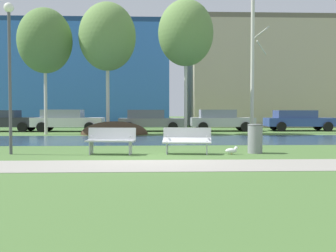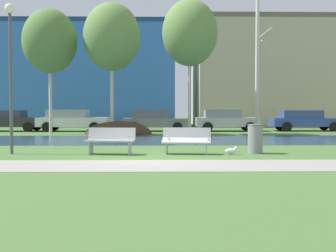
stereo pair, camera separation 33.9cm
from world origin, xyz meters
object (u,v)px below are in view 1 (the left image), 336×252
at_px(bench_right, 187,140).
at_px(parked_hatch_third_grey, 150,120).
at_px(seagull, 232,150).
at_px(streetlamp, 9,52).
at_px(parked_wagon_fourth_silver, 221,120).
at_px(trash_bin, 255,138).
at_px(parked_sedan_second_white, 67,120).
at_px(parked_van_nearest_dark, 3,120).
at_px(parked_suv_fifth_blue, 299,120).
at_px(bench_left, 111,140).

bearing_deg(bench_right, parked_hatch_third_grey, 95.03).
distance_m(bench_right, parked_hatch_third_grey, 14.38).
distance_m(seagull, streetlamp, 7.95).
bearing_deg(streetlamp, parked_wagon_fourth_silver, 56.53).
bearing_deg(bench_right, streetlamp, 178.83).
distance_m(trash_bin, parked_wagon_fourth_silver, 14.16).
xyz_separation_m(bench_right, parked_sedan_second_white, (-6.77, 14.19, 0.30)).
relative_size(bench_right, trash_bin, 1.69).
distance_m(parked_van_nearest_dark, parked_wagon_fourth_silver, 14.55).
height_order(bench_right, parked_hatch_third_grey, parked_hatch_third_grey).
xyz_separation_m(streetlamp, parked_van_nearest_dark, (-5.21, 14.30, -2.59)).
xyz_separation_m(seagull, parked_van_nearest_dark, (-12.48, 14.63, 0.62)).
bearing_deg(parked_wagon_fourth_silver, parked_suv_fifth_blue, 1.69).
distance_m(bench_right, parked_suv_fifth_blue, 16.94).
xyz_separation_m(bench_left, seagull, (3.97, -0.22, -0.34)).
bearing_deg(bench_right, parked_sedan_second_white, 115.51).
bearing_deg(trash_bin, seagull, -157.35).
bearing_deg(parked_wagon_fourth_silver, streetlamp, -123.47).
bearing_deg(streetlamp, parked_sedan_second_white, 93.92).
height_order(streetlamp, parked_hatch_third_grey, streetlamp).
distance_m(bench_right, parked_sedan_second_white, 15.73).
distance_m(seagull, parked_van_nearest_dark, 19.24).
xyz_separation_m(bench_right, parked_suv_fifth_blue, (8.92, 14.40, 0.28)).
xyz_separation_m(bench_left, streetlamp, (-3.29, 0.12, 2.87)).
xyz_separation_m(parked_sedan_second_white, parked_wagon_fourth_silver, (10.30, 0.05, -0.00)).
distance_m(seagull, parked_wagon_fourth_silver, 14.62).
bearing_deg(trash_bin, parked_wagon_fourth_silver, 85.09).
distance_m(parked_sedan_second_white, parked_wagon_fourth_silver, 10.30).
height_order(bench_right, seagull, bench_right).
height_order(bench_left, parked_suv_fifth_blue, parked_suv_fifth_blue).
distance_m(parked_van_nearest_dark, parked_hatch_third_grey, 9.76).
xyz_separation_m(parked_van_nearest_dark, parked_sedan_second_white, (4.25, -0.22, 0.01)).
bearing_deg(parked_hatch_third_grey, parked_wagon_fourth_silver, -0.97).
xyz_separation_m(bench_left, parked_wagon_fourth_silver, (6.05, 14.25, 0.29)).
xyz_separation_m(bench_right, seagull, (1.46, -0.22, -0.34)).
xyz_separation_m(trash_bin, seagull, (-0.86, -0.36, -0.38)).
bearing_deg(parked_van_nearest_dark, parked_wagon_fourth_silver, -0.66).
relative_size(bench_right, parked_suv_fifth_blue, 0.35).
xyz_separation_m(parked_sedan_second_white, parked_hatch_third_grey, (5.51, 0.14, -0.01)).
bearing_deg(bench_right, parked_van_nearest_dark, 127.41).
xyz_separation_m(parked_van_nearest_dark, parked_suv_fifth_blue, (19.94, -0.01, -0.01)).
xyz_separation_m(bench_left, parked_sedan_second_white, (-4.26, 14.19, 0.30)).
relative_size(seagull, parked_sedan_second_white, 0.10).
distance_m(trash_bin, parked_suv_fifth_blue, 15.71).
height_order(bench_left, seagull, bench_left).
bearing_deg(parked_sedan_second_white, parked_suv_fifth_blue, 0.78).
relative_size(trash_bin, parked_suv_fifth_blue, 0.21).
relative_size(streetlamp, parked_wagon_fourth_silver, 1.16).
bearing_deg(trash_bin, parked_hatch_third_grey, 104.17).
bearing_deg(bench_left, parked_suv_fifth_blue, 51.57).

